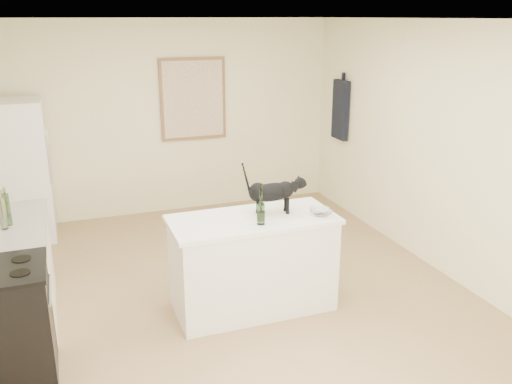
# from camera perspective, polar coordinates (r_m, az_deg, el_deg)

# --- Properties ---
(floor) EXTENTS (5.50, 5.50, 0.00)m
(floor) POSITION_cam_1_polar(r_m,az_deg,el_deg) (5.41, -2.08, -11.07)
(floor) COLOR #9B7A52
(floor) RESTS_ON ground
(ceiling) EXTENTS (5.50, 5.50, 0.00)m
(ceiling) POSITION_cam_1_polar(r_m,az_deg,el_deg) (4.73, -2.45, 17.67)
(ceiling) COLOR white
(ceiling) RESTS_ON ground
(wall_back) EXTENTS (4.50, 0.00, 4.50)m
(wall_back) POSITION_cam_1_polar(r_m,az_deg,el_deg) (7.51, -8.83, 7.62)
(wall_back) COLOR beige
(wall_back) RESTS_ON ground
(wall_front) EXTENTS (4.50, 0.00, 4.50)m
(wall_front) POSITION_cam_1_polar(r_m,az_deg,el_deg) (2.63, 17.20, -13.16)
(wall_front) COLOR beige
(wall_front) RESTS_ON ground
(wall_right) EXTENTS (0.00, 5.50, 5.50)m
(wall_right) POSITION_cam_1_polar(r_m,az_deg,el_deg) (5.97, 18.79, 4.21)
(wall_right) COLOR beige
(wall_right) RESTS_ON ground
(island_base) EXTENTS (1.44, 0.67, 0.86)m
(island_base) POSITION_cam_1_polar(r_m,az_deg,el_deg) (5.07, -0.34, -7.66)
(island_base) COLOR white
(island_base) RESTS_ON floor
(island_top) EXTENTS (1.50, 0.70, 0.04)m
(island_top) POSITION_cam_1_polar(r_m,az_deg,el_deg) (4.89, -0.35, -2.91)
(island_top) COLOR white
(island_top) RESTS_ON island_base
(left_cabinets) EXTENTS (0.60, 1.40, 0.86)m
(left_cabinets) POSITION_cam_1_polar(r_m,az_deg,el_deg) (5.30, -23.90, -8.13)
(left_cabinets) COLOR white
(left_cabinets) RESTS_ON floor
(left_countertop) EXTENTS (0.62, 1.44, 0.04)m
(left_countertop) POSITION_cam_1_polar(r_m,az_deg,el_deg) (5.13, -24.53, -3.60)
(left_countertop) COLOR gray
(left_countertop) RESTS_ON left_cabinets
(stove) EXTENTS (0.60, 0.60, 0.90)m
(stove) POSITION_cam_1_polar(r_m,az_deg,el_deg) (4.49, -24.48, -12.76)
(stove) COLOR black
(stove) RESTS_ON floor
(fridge) EXTENTS (0.68, 0.68, 1.70)m
(fridge) POSITION_cam_1_polar(r_m,az_deg,el_deg) (7.09, -23.57, 1.97)
(fridge) COLOR white
(fridge) RESTS_ON floor
(artwork_frame) EXTENTS (0.90, 0.03, 1.10)m
(artwork_frame) POSITION_cam_1_polar(r_m,az_deg,el_deg) (7.51, -6.60, 9.64)
(artwork_frame) COLOR brown
(artwork_frame) RESTS_ON wall_back
(artwork_canvas) EXTENTS (0.82, 0.00, 1.02)m
(artwork_canvas) POSITION_cam_1_polar(r_m,az_deg,el_deg) (7.49, -6.57, 9.63)
(artwork_canvas) COLOR beige
(artwork_canvas) RESTS_ON wall_back
(hanging_garment) EXTENTS (0.08, 0.34, 0.80)m
(hanging_garment) POSITION_cam_1_polar(r_m,az_deg,el_deg) (7.59, 8.85, 8.50)
(hanging_garment) COLOR black
(hanging_garment) RESTS_ON wall_right
(black_cat) EXTENTS (0.54, 0.22, 0.37)m
(black_cat) POSITION_cam_1_polar(r_m,az_deg,el_deg) (4.93, 1.68, -0.24)
(black_cat) COLOR black
(black_cat) RESTS_ON island_top
(wine_bottle) EXTENTS (0.09, 0.09, 0.32)m
(wine_bottle) POSITION_cam_1_polar(r_m,az_deg,el_deg) (4.68, 0.52, -1.54)
(wine_bottle) COLOR #255622
(wine_bottle) RESTS_ON island_top
(glass_bowl) EXTENTS (0.26, 0.26, 0.05)m
(glass_bowl) POSITION_cam_1_polar(r_m,az_deg,el_deg) (4.97, 6.83, -2.13)
(glass_bowl) COLOR silver
(glass_bowl) RESTS_ON island_top
(fridge_paper) EXTENTS (0.05, 0.14, 0.19)m
(fridge_paper) POSITION_cam_1_polar(r_m,az_deg,el_deg) (6.98, -21.16, 5.43)
(fridge_paper) COLOR white
(fridge_paper) RESTS_ON fridge
(counter_bottle_cluster) EXTENTS (0.10, 0.31, 0.28)m
(counter_bottle_cluster) POSITION_cam_1_polar(r_m,az_deg,el_deg) (5.14, -24.84, -1.79)
(counter_bottle_cluster) COLOR gray
(counter_bottle_cluster) RESTS_ON left_countertop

